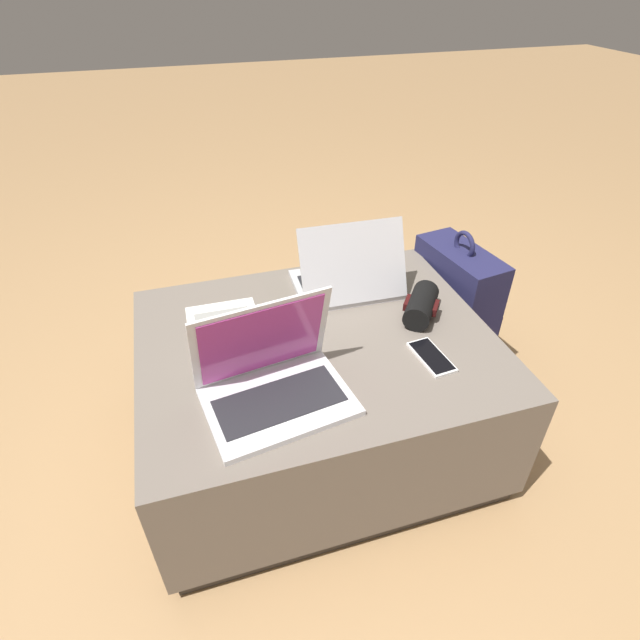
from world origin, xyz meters
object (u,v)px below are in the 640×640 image
(cell_phone, at_px, (431,357))
(backpack, at_px, (454,310))
(paper_sheet, at_px, (225,330))
(laptop_near, at_px, (273,380))
(wrist_brace, at_px, (421,305))
(laptop_far, at_px, (348,277))

(cell_phone, relative_size, backpack, 0.28)
(paper_sheet, bearing_deg, laptop_near, -74.66)
(backpack, height_order, paper_sheet, backpack)
(laptop_near, relative_size, wrist_brace, 2.10)
(backpack, xyz_separation_m, wrist_brace, (-0.27, -0.22, 0.23))
(laptop_near, bearing_deg, paper_sheet, 95.93)
(cell_phone, distance_m, wrist_brace, 0.20)
(laptop_far, bearing_deg, paper_sheet, 15.39)
(cell_phone, xyz_separation_m, backpack, (0.33, 0.41, -0.19))
(backpack, distance_m, paper_sheet, 0.88)
(cell_phone, height_order, backpack, backpack)
(laptop_near, relative_size, backpack, 0.68)
(laptop_near, distance_m, wrist_brace, 0.54)
(backpack, height_order, wrist_brace, backpack)
(backpack, relative_size, wrist_brace, 3.08)
(wrist_brace, bearing_deg, cell_phone, -106.83)
(cell_phone, xyz_separation_m, paper_sheet, (-0.52, 0.29, -0.00))
(cell_phone, bearing_deg, laptop_far, -80.09)
(laptop_far, distance_m, wrist_brace, 0.26)
(laptop_far, xyz_separation_m, paper_sheet, (-0.41, -0.10, -0.05))
(laptop_far, height_order, wrist_brace, laptop_far)
(laptop_near, xyz_separation_m, cell_phone, (0.44, 0.01, -0.05))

